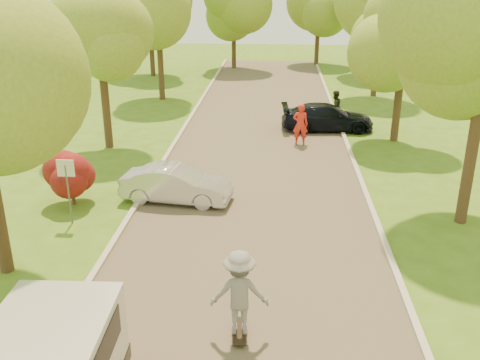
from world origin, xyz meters
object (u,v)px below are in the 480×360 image
(street_sign, at_px, (67,178))
(silver_sedan, at_px, (176,184))
(person_striped, at_px, (300,124))
(person_olive, at_px, (335,107))
(dark_sedan, at_px, (327,117))
(skateboarder, at_px, (239,293))
(longboard, at_px, (240,331))

(street_sign, height_order, silver_sedan, street_sign)
(person_striped, relative_size, person_olive, 1.11)
(dark_sedan, distance_m, person_striped, 2.96)
(street_sign, distance_m, dark_sedan, 14.75)
(person_striped, bearing_deg, silver_sedan, 59.47)
(person_striped, xyz_separation_m, person_olive, (1.96, 4.02, -0.10))
(skateboarder, bearing_deg, person_olive, -105.37)
(silver_sedan, bearing_deg, street_sign, 130.44)
(person_olive, bearing_deg, street_sign, 17.23)
(street_sign, height_order, dark_sedan, street_sign)
(street_sign, height_order, person_olive, street_sign)
(silver_sedan, bearing_deg, person_striped, -25.79)
(skateboarder, bearing_deg, silver_sedan, -73.20)
(skateboarder, xyz_separation_m, person_olive, (3.77, 18.38, -0.25))
(dark_sedan, xyz_separation_m, skateboarder, (-3.27, -16.91, 0.45))
(silver_sedan, height_order, dark_sedan, dark_sedan)
(skateboarder, height_order, person_olive, skateboarder)
(street_sign, height_order, longboard, street_sign)
(longboard, bearing_deg, person_olive, -105.37)
(person_striped, height_order, person_olive, person_striped)
(silver_sedan, height_order, person_striped, person_striped)
(silver_sedan, distance_m, skateboarder, 7.86)
(street_sign, relative_size, skateboarder, 1.10)
(street_sign, relative_size, longboard, 2.10)
(silver_sedan, xyz_separation_m, longboard, (2.76, -7.34, -0.53))
(silver_sedan, relative_size, longboard, 3.75)
(longboard, height_order, person_striped, person_striped)
(street_sign, bearing_deg, person_striped, 49.76)
(street_sign, distance_m, silver_sedan, 3.79)
(dark_sedan, height_order, longboard, dark_sedan)
(silver_sedan, relative_size, person_striped, 1.99)
(skateboarder, relative_size, person_olive, 1.14)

